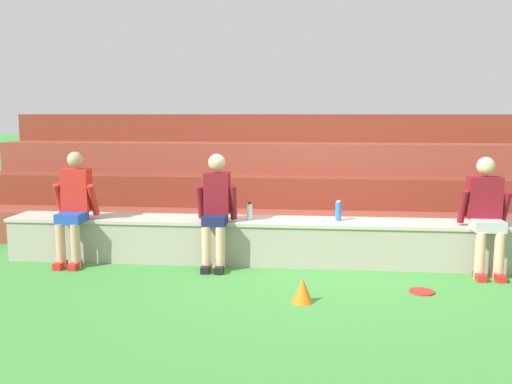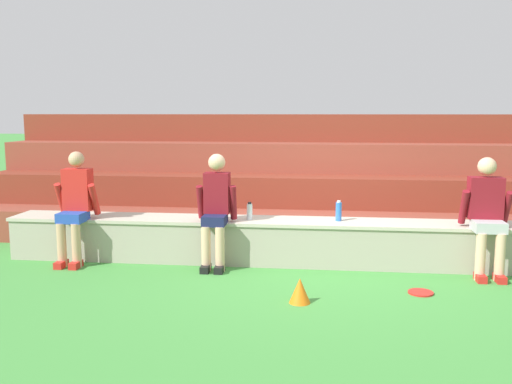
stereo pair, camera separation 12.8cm
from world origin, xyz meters
name	(u,v)px [view 2 (the right image)]	position (x,y,z in m)	size (l,w,h in m)	color
ground_plane	(320,270)	(0.00, 0.00, 0.00)	(80.00, 80.00, 0.00)	#428E3D
stone_seating_wall	(321,241)	(0.00, 0.28, 0.29)	(7.90, 0.60, 0.54)	#A8A08E
brick_bleachers	(322,186)	(0.00, 2.48, 0.69)	(10.44, 2.57, 1.83)	brown
person_far_left	(75,204)	(-3.03, -0.01, 0.74)	(0.52, 0.57, 1.39)	tan
person_left_of_center	(216,207)	(-1.26, -0.01, 0.73)	(0.48, 0.54, 1.37)	#DBAD89
person_center	(487,212)	(1.87, 0.01, 0.74)	(0.56, 0.57, 1.36)	#DBAD89
water_bottle_mid_left	(338,211)	(0.21, 0.31, 0.66)	(0.07, 0.07, 0.25)	blue
water_bottle_near_right	(249,211)	(-0.89, 0.25, 0.65)	(0.07, 0.07, 0.22)	silver
frisbee	(420,293)	(1.04, -0.76, 0.01)	(0.26, 0.26, 0.02)	red
sports_cone	(300,291)	(-0.20, -1.20, 0.12)	(0.21, 0.21, 0.25)	orange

